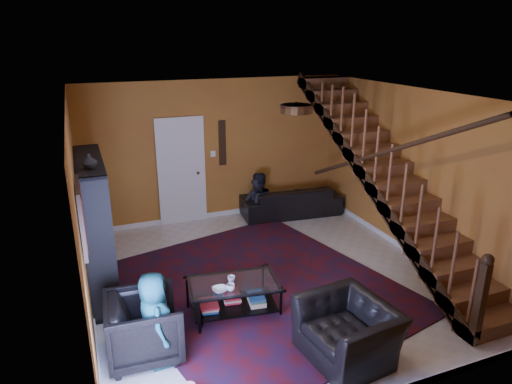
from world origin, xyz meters
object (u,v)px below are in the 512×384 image
armchair_left (144,327)px  coffee_table (233,295)px  sofa (291,201)px  armchair_right (348,331)px  bookshelf (97,229)px

armchair_left → coffee_table: 1.33m
sofa → armchair_right: 4.52m
bookshelf → armchair_right: bookshelf is taller
bookshelf → coffee_table: bearing=-38.5°
coffee_table → armchair_left: bearing=-159.7°
armchair_right → coffee_table: size_ratio=0.82×
bookshelf → sofa: bookshelf is taller
sofa → coffee_table: size_ratio=1.62×
sofa → armchair_left: armchair_left is taller
armchair_right → bookshelf: bearing=-142.4°
bookshelf → coffee_table: size_ratio=1.58×
armchair_left → armchair_right: bearing=-109.0°
armchair_right → sofa: bearing=156.1°
bookshelf → sofa: 4.29m
coffee_table → armchair_right: bearing=-55.0°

